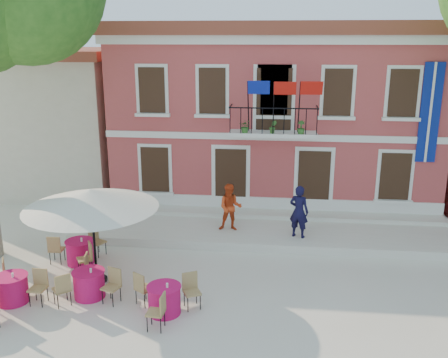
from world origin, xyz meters
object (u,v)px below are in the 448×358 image
at_px(cafe_table_1, 89,283).
at_px(cafe_table_3, 80,251).
at_px(pedestrian_orange, 230,207).
at_px(cafe_table_4, 164,298).
at_px(cafe_table_0, 12,288).
at_px(patio_umbrella, 91,199).
at_px(pedestrian_navy, 299,211).

bearing_deg(cafe_table_1, cafe_table_3, 117.87).
bearing_deg(cafe_table_1, pedestrian_orange, 53.36).
xyz_separation_m(pedestrian_orange, cafe_table_4, (-1.20, -5.24, -0.72)).
bearing_deg(cafe_table_0, patio_umbrella, 38.09).
relative_size(pedestrian_orange, cafe_table_0, 0.91).
distance_m(pedestrian_navy, cafe_table_4, 6.10).
distance_m(cafe_table_0, cafe_table_1, 2.03).
relative_size(cafe_table_0, cafe_table_1, 1.02).
bearing_deg(pedestrian_orange, cafe_table_0, -138.17).
relative_size(cafe_table_3, cafe_table_4, 1.00).
height_order(pedestrian_navy, cafe_table_3, pedestrian_navy).
distance_m(patio_umbrella, cafe_table_0, 3.14).
bearing_deg(cafe_table_3, patio_umbrella, -49.51).
relative_size(cafe_table_1, cafe_table_3, 0.98).
xyz_separation_m(patio_umbrella, pedestrian_navy, (5.97, 3.34, -1.33)).
height_order(pedestrian_orange, cafe_table_0, pedestrian_orange).
relative_size(patio_umbrella, cafe_table_1, 2.07).
height_order(pedestrian_navy, cafe_table_0, pedestrian_navy).
bearing_deg(pedestrian_navy, cafe_table_0, 52.13).
relative_size(pedestrian_navy, cafe_table_4, 0.98).
relative_size(pedestrian_orange, cafe_table_4, 0.91).
bearing_deg(cafe_table_4, patio_umbrella, 147.25).
xyz_separation_m(cafe_table_1, cafe_table_4, (2.25, -0.60, 0.00)).
xyz_separation_m(cafe_table_0, cafe_table_1, (1.97, 0.50, 0.00)).
bearing_deg(cafe_table_3, pedestrian_navy, 18.07).
relative_size(patio_umbrella, pedestrian_navy, 2.08).
bearing_deg(patio_umbrella, cafe_table_4, -32.75).
distance_m(patio_umbrella, pedestrian_navy, 6.97).
bearing_deg(cafe_table_1, cafe_table_0, -165.85).
relative_size(patio_umbrella, cafe_table_3, 2.03).
distance_m(pedestrian_navy, cafe_table_0, 9.18).
bearing_deg(cafe_table_3, cafe_table_0, -109.58).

